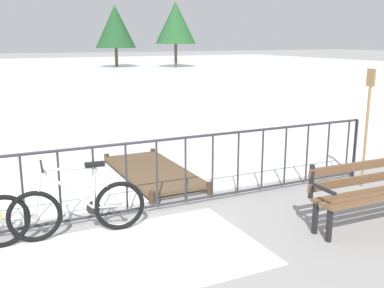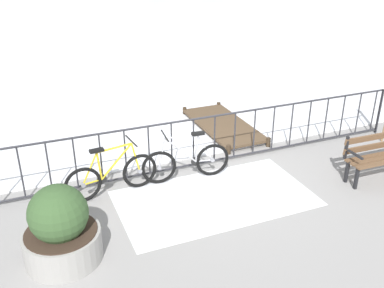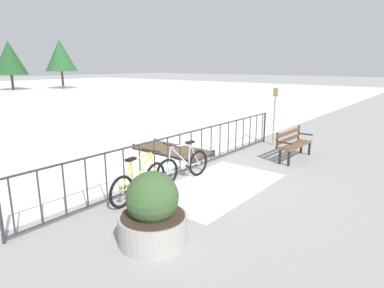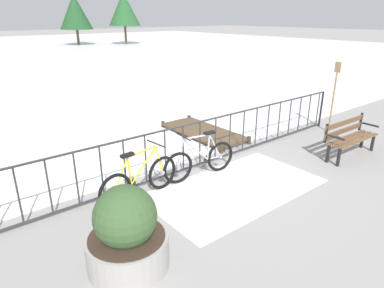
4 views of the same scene
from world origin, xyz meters
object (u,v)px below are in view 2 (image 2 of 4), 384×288
(bicycle_second, at_px, (112,176))
(planter_with_shrub, at_px, (61,229))
(bicycle_near_railing, at_px, (186,162))
(park_bench, at_px, (383,152))

(bicycle_second, distance_m, planter_with_shrub, 1.81)
(bicycle_near_railing, distance_m, bicycle_second, 1.42)
(planter_with_shrub, bearing_deg, bicycle_second, 54.21)
(bicycle_second, height_order, planter_with_shrub, planter_with_shrub)
(park_bench, bearing_deg, bicycle_second, 164.88)
(park_bench, relative_size, planter_with_shrub, 1.38)
(bicycle_near_railing, relative_size, bicycle_second, 1.00)
(park_bench, height_order, planter_with_shrub, planter_with_shrub)
(bicycle_second, distance_m, park_bench, 5.09)
(park_bench, xyz_separation_m, planter_with_shrub, (-5.96, -0.14, -0.01))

